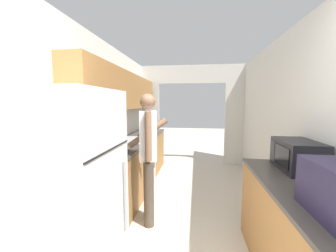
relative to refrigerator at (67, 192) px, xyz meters
name	(u,v)px	position (x,y,z in m)	size (l,w,h in m)	color
wall_left	(101,110)	(-0.34, 1.35, 0.61)	(0.38, 6.94, 2.50)	silver
wall_right	(307,131)	(2.23, 0.93, 0.42)	(0.06, 6.94, 2.50)	silver
wall_far_with_doorway	(191,107)	(0.91, 3.83, 0.61)	(2.98, 0.06, 2.50)	silver
counter_left	(133,164)	(-0.08, 2.02, -0.38)	(0.62, 3.26, 0.89)	#9E6B38
counter_right	(305,243)	(1.90, 0.17, -0.38)	(0.62, 1.71, 0.89)	#9E6B38
refrigerator	(67,192)	(0.00, 0.00, 0.00)	(0.79, 0.80, 1.66)	white
range_oven	(135,163)	(-0.07, 2.09, -0.38)	(0.66, 0.75, 1.03)	#B7B7BC
person	(148,155)	(0.44, 1.01, 0.07)	(0.54, 0.43, 1.67)	#4C4238
microwave	(297,155)	(2.02, 0.65, 0.21)	(0.33, 0.54, 0.30)	black
knife	(139,135)	(-0.13, 2.62, 0.07)	(0.07, 0.31, 0.02)	#B7B7BC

